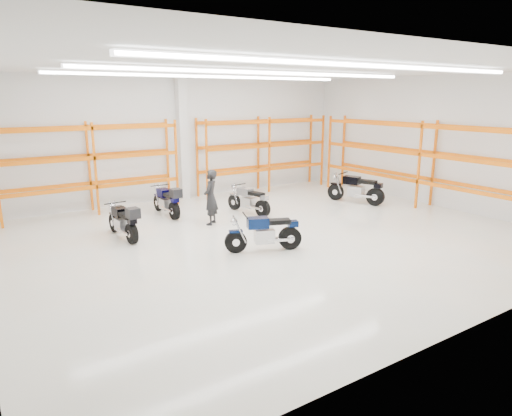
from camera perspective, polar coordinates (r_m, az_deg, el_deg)
ground at (r=12.68m, az=2.16°, el=-3.60°), size 14.00×14.00×0.00m
room_shell at (r=12.13m, az=2.23°, el=11.38°), size 14.02×12.02×4.51m
motorcycle_main at (r=11.43m, az=1.36°, el=-3.20°), size 1.88×0.93×0.96m
motorcycle_back_a at (r=12.86m, az=-16.15°, el=-1.70°), size 0.62×1.94×1.00m
motorcycle_back_b at (r=14.99m, az=-10.98°, el=0.82°), size 0.63×1.98×1.02m
motorcycle_back_c at (r=15.04m, az=-0.77°, el=0.90°), size 0.68×1.86×0.92m
motorcycle_back_d at (r=16.93m, az=12.62°, el=2.25°), size 1.01×2.07×1.07m
standing_man at (r=13.76m, az=-5.68°, el=1.33°), size 0.72×0.71×1.67m
structural_column at (r=17.25m, az=-9.16°, el=8.50°), size 0.32×0.32×4.50m
pallet_racking_back_left at (r=15.88m, az=-19.88°, el=5.73°), size 5.67×0.87×3.00m
pallet_racking_back_right at (r=18.65m, az=0.97°, el=7.63°), size 5.67×0.87×3.00m
pallet_racking_side at (r=16.84m, az=20.61°, el=6.18°), size 0.87×9.07×3.00m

